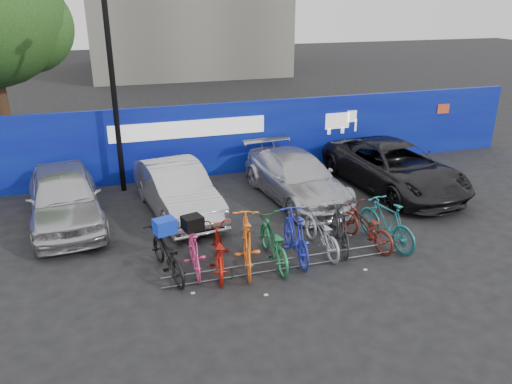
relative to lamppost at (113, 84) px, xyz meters
name	(u,v)px	position (x,y,z in m)	size (l,w,h in m)	color
ground	(280,257)	(3.20, -5.40, -3.27)	(100.00, 100.00, 0.00)	black
hoarding	(220,139)	(3.21, 0.60, -2.07)	(22.00, 0.18, 2.40)	#0A0C8F
lamppost	(113,84)	(0.00, 0.00, 0.00)	(0.25, 0.50, 6.11)	black
bike_rack	(289,263)	(3.20, -6.00, -3.11)	(5.60, 0.03, 0.30)	#595B60
car_0	(64,197)	(-1.55, -2.02, -2.52)	(1.77, 4.41, 1.50)	#B1B1B6
car_1	(177,189)	(1.35, -2.19, -2.58)	(1.46, 4.18, 1.38)	#A7A8AC
car_2	(296,177)	(4.85, -2.16, -2.61)	(1.86, 4.57, 1.33)	#B5B4BA
car_3	(394,167)	(7.98, -2.35, -2.55)	(2.40, 5.20, 1.44)	black
bike_0	(167,254)	(0.63, -5.42, -2.77)	(0.66, 1.90, 1.00)	black
bike_1	(194,250)	(1.21, -5.42, -2.77)	(0.47, 1.67, 1.00)	#EB448A
bike_2	(218,250)	(1.71, -5.57, -2.78)	(0.66, 1.88, 0.99)	#A9170C
bike_3	(247,242)	(2.34, -5.61, -2.66)	(0.58, 2.04, 1.22)	orange
bike_4	(273,242)	(2.96, -5.59, -2.75)	(0.69, 1.98, 1.04)	#1E713E
bike_5	(296,235)	(3.51, -5.54, -2.70)	(0.54, 1.91, 1.15)	#222DBA
bike_6	(321,232)	(4.21, -5.38, -2.78)	(0.65, 1.85, 0.97)	#9A9DA1
bike_7	(341,228)	(4.70, -5.41, -2.75)	(0.49, 1.74, 1.05)	#252528
bike_8	(366,226)	(5.37, -5.42, -2.79)	(0.64, 1.84, 0.97)	maroon
bike_9	(387,223)	(5.82, -5.57, -2.69)	(0.55, 1.93, 1.16)	#1D6B70
cargo_crate	(165,226)	(0.63, -5.42, -2.11)	(0.44, 0.33, 0.31)	#1032D2
cargo_topcase	(192,223)	(1.21, -5.42, -2.12)	(0.40, 0.36, 0.30)	black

